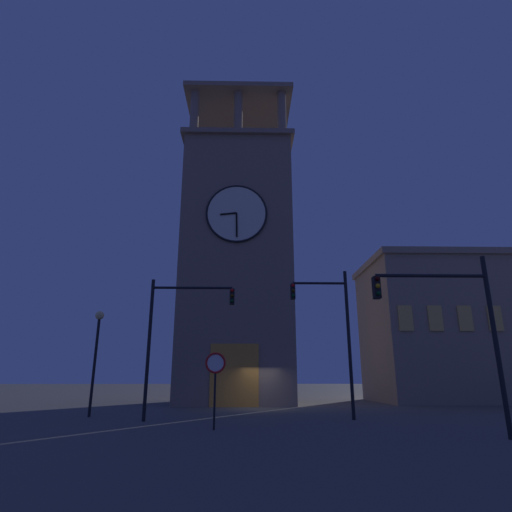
# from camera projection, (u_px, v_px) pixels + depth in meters

# --- Properties ---
(ground_plane) EXTENTS (200.00, 200.00, 0.00)m
(ground_plane) POSITION_uv_depth(u_px,v_px,m) (261.00, 409.00, 25.17)
(ground_plane) COLOR #56544F
(clocktower) EXTENTS (8.85, 8.40, 27.91)m
(clocktower) POSITION_uv_depth(u_px,v_px,m) (237.00, 263.00, 33.27)
(clocktower) COLOR gray
(clocktower) RESTS_ON ground_plane
(adjacent_wing_building) EXTENTS (15.40, 9.12, 11.18)m
(adjacent_wing_building) POSITION_uv_depth(u_px,v_px,m) (464.00, 329.00, 33.63)
(adjacent_wing_building) COLOR gray
(adjacent_wing_building) RESTS_ON ground_plane
(traffic_signal_near) EXTENTS (2.80, 0.41, 6.89)m
(traffic_signal_near) POSITION_uv_depth(u_px,v_px,m) (332.00, 322.00, 19.79)
(traffic_signal_near) COLOR black
(traffic_signal_near) RESTS_ON ground_plane
(traffic_signal_mid) EXTENTS (3.96, 0.41, 6.31)m
(traffic_signal_mid) POSITION_uv_depth(u_px,v_px,m) (176.00, 324.00, 19.17)
(traffic_signal_mid) COLOR black
(traffic_signal_mid) RESTS_ON ground_plane
(traffic_signal_far) EXTENTS (3.98, 0.41, 5.87)m
(traffic_signal_far) POSITION_uv_depth(u_px,v_px,m) (454.00, 316.00, 13.76)
(traffic_signal_far) COLOR black
(traffic_signal_far) RESTS_ON ground_plane
(street_lamp) EXTENTS (0.44, 0.44, 5.12)m
(street_lamp) POSITION_uv_depth(u_px,v_px,m) (97.00, 342.00, 20.89)
(street_lamp) COLOR black
(street_lamp) RESTS_ON ground_plane
(no_horn_sign) EXTENTS (0.78, 0.14, 2.75)m
(no_horn_sign) POSITION_uv_depth(u_px,v_px,m) (215.00, 369.00, 15.60)
(no_horn_sign) COLOR black
(no_horn_sign) RESTS_ON ground_plane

